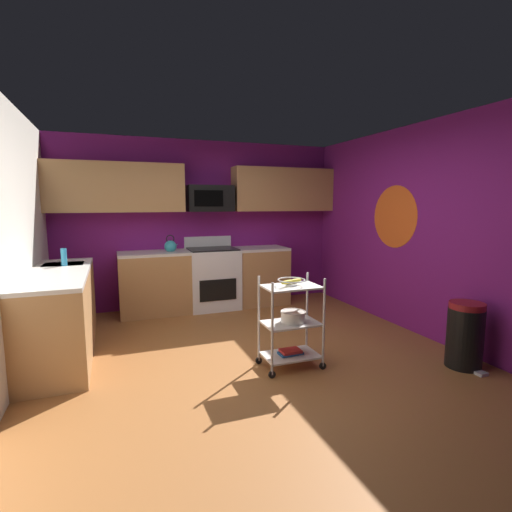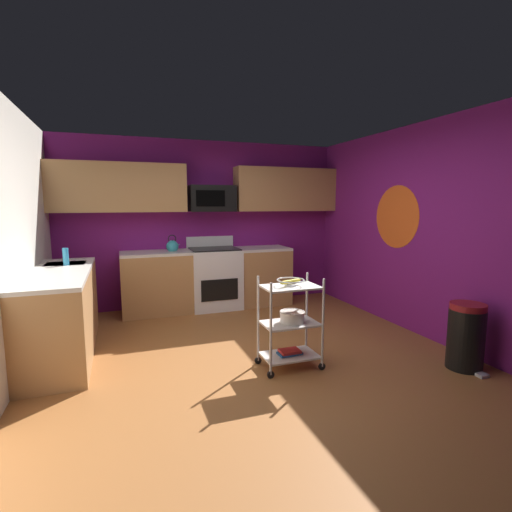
# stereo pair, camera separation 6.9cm
# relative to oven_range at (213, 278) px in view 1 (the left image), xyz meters

# --- Properties ---
(floor) EXTENTS (4.40, 4.80, 0.04)m
(floor) POSITION_rel_oven_range_xyz_m (-0.09, -2.10, -0.50)
(floor) COLOR #995B2D
(floor) RESTS_ON ground
(wall_back) EXTENTS (4.52, 0.06, 2.60)m
(wall_back) POSITION_rel_oven_range_xyz_m (-0.09, 0.33, 0.82)
(wall_back) COLOR #751970
(wall_back) RESTS_ON ground
(wall_right) EXTENTS (0.06, 4.80, 2.60)m
(wall_right) POSITION_rel_oven_range_xyz_m (2.14, -2.10, 0.82)
(wall_right) COLOR #751970
(wall_right) RESTS_ON ground
(wall_flower_decal) EXTENTS (0.00, 0.83, 0.83)m
(wall_flower_decal) POSITION_rel_oven_range_xyz_m (2.11, -1.57, 0.97)
(wall_flower_decal) COLOR #E5591E
(counter_run) EXTENTS (3.50, 2.55, 0.92)m
(counter_run) POSITION_rel_oven_range_xyz_m (-0.92, -0.55, -0.01)
(counter_run) COLOR #B27F4C
(counter_run) RESTS_ON ground
(oven_range) EXTENTS (0.76, 0.65, 1.10)m
(oven_range) POSITION_rel_oven_range_xyz_m (0.00, 0.00, 0.00)
(oven_range) COLOR white
(oven_range) RESTS_ON ground
(upper_cabinets) EXTENTS (4.40, 0.33, 0.70)m
(upper_cabinets) POSITION_rel_oven_range_xyz_m (-0.11, 0.13, 1.37)
(upper_cabinets) COLOR #B27F4C
(microwave) EXTENTS (0.70, 0.39, 0.40)m
(microwave) POSITION_rel_oven_range_xyz_m (-0.00, 0.10, 1.22)
(microwave) COLOR black
(rolling_cart) EXTENTS (0.61, 0.37, 0.91)m
(rolling_cart) POSITION_rel_oven_range_xyz_m (0.19, -2.42, -0.03)
(rolling_cart) COLOR silver
(rolling_cart) RESTS_ON ground
(fruit_bowl) EXTENTS (0.27, 0.27, 0.07)m
(fruit_bowl) POSITION_rel_oven_range_xyz_m (0.19, -2.42, 0.40)
(fruit_bowl) COLOR silver
(fruit_bowl) RESTS_ON rolling_cart
(mixing_bowl_large) EXTENTS (0.25, 0.25, 0.11)m
(mixing_bowl_large) POSITION_rel_oven_range_xyz_m (0.21, -2.42, 0.04)
(mixing_bowl_large) COLOR silver
(mixing_bowl_large) RESTS_ON rolling_cart
(book_stack) EXTENTS (0.24, 0.15, 0.05)m
(book_stack) POSITION_rel_oven_range_xyz_m (0.19, -2.42, -0.33)
(book_stack) COLOR #1E4C8C
(book_stack) RESTS_ON rolling_cart
(kettle) EXTENTS (0.21, 0.18, 0.26)m
(kettle) POSITION_rel_oven_range_xyz_m (-0.63, -0.00, 0.52)
(kettle) COLOR teal
(kettle) RESTS_ON counter_run
(dish_soap_bottle) EXTENTS (0.06, 0.06, 0.20)m
(dish_soap_bottle) POSITION_rel_oven_range_xyz_m (-1.96, -0.91, 0.54)
(dish_soap_bottle) COLOR #2D8CBF
(dish_soap_bottle) RESTS_ON counter_run
(trash_can) EXTENTS (0.34, 0.42, 0.66)m
(trash_can) POSITION_rel_oven_range_xyz_m (1.81, -3.03, -0.15)
(trash_can) COLOR black
(trash_can) RESTS_ON ground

